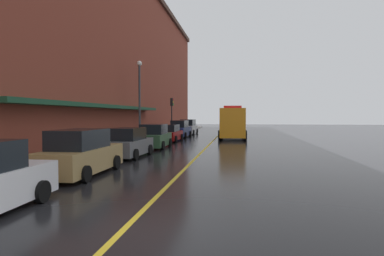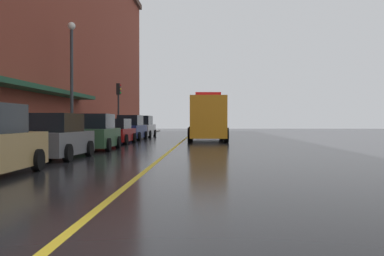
% 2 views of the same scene
% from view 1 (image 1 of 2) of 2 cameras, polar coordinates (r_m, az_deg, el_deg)
% --- Properties ---
extents(ground_plane, '(112.00, 112.00, 0.00)m').
position_cam_1_polar(ground_plane, '(31.69, 3.72, -2.22)').
color(ground_plane, black).
extents(sidewalk_left, '(2.40, 70.00, 0.15)m').
position_cam_1_polar(sidewalk_left, '(32.76, -7.17, -1.96)').
color(sidewalk_left, '#ADA8A0').
rests_on(sidewalk_left, ground).
extents(lane_center_stripe, '(0.16, 70.00, 0.01)m').
position_cam_1_polar(lane_center_stripe, '(31.69, 3.72, -2.22)').
color(lane_center_stripe, gold).
rests_on(lane_center_stripe, ground).
extents(brick_building_left, '(10.71, 64.00, 17.06)m').
position_cam_1_polar(brick_building_left, '(34.36, -17.57, 12.32)').
color(brick_building_left, brown).
rests_on(brick_building_left, ground).
extents(parked_car_1, '(1.99, 4.86, 1.91)m').
position_cam_1_polar(parked_car_1, '(14.34, -18.73, -4.30)').
color(parked_car_1, '#A5844C').
rests_on(parked_car_1, ground).
extents(parked_car_2, '(2.09, 4.26, 1.74)m').
position_cam_1_polar(parked_car_2, '(19.67, -11.04, -2.67)').
color(parked_car_2, '#595B60').
rests_on(parked_car_2, ground).
extents(parked_car_3, '(2.10, 4.32, 1.81)m').
position_cam_1_polar(parked_car_3, '(24.82, -6.58, -1.55)').
color(parked_car_3, '#2D5133').
rests_on(parked_car_3, ground).
extents(parked_car_4, '(2.09, 4.35, 1.60)m').
position_cam_1_polar(parked_car_4, '(30.70, -4.01, -0.96)').
color(parked_car_4, maroon).
rests_on(parked_car_4, ground).
extents(parked_car_5, '(2.07, 4.60, 1.89)m').
position_cam_1_polar(parked_car_5, '(36.38, -2.11, -0.25)').
color(parked_car_5, navy).
rests_on(parked_car_5, ground).
extents(parked_car_6, '(2.13, 4.79, 1.92)m').
position_cam_1_polar(parked_car_6, '(42.23, -0.66, 0.12)').
color(parked_car_6, silver).
rests_on(parked_car_6, ground).
extents(utility_truck, '(2.94, 9.13, 3.39)m').
position_cam_1_polar(utility_truck, '(35.23, 7.08, 0.85)').
color(utility_truck, orange).
rests_on(utility_truck, ground).
extents(parking_meter_0, '(0.14, 0.18, 1.33)m').
position_cam_1_polar(parking_meter_0, '(25.66, -9.55, -0.95)').
color(parking_meter_0, '#4C4C51').
rests_on(parking_meter_0, sidewalk_left).
extents(parking_meter_1, '(0.14, 0.18, 1.33)m').
position_cam_1_polar(parking_meter_1, '(27.65, -8.24, -0.71)').
color(parking_meter_1, '#4C4C51').
rests_on(parking_meter_1, sidewalk_left).
extents(parking_meter_2, '(0.14, 0.18, 1.33)m').
position_cam_1_polar(parking_meter_2, '(20.02, -14.84, -1.90)').
color(parking_meter_2, '#4C4C51').
rests_on(parking_meter_2, sidewalk_left).
extents(parking_meter_3, '(0.14, 0.18, 1.33)m').
position_cam_1_polar(parking_meter_3, '(15.52, -22.15, -3.20)').
color(parking_meter_3, '#4C4C51').
rests_on(parking_meter_3, sidewalk_left).
extents(street_lamp_left, '(0.44, 0.44, 6.94)m').
position_cam_1_polar(street_lamp_left, '(28.34, -9.15, 6.12)').
color(street_lamp_left, '#33383D').
rests_on(street_lamp_left, sidewalk_left).
extents(traffic_light_near, '(0.38, 0.36, 4.30)m').
position_cam_1_polar(traffic_light_near, '(38.09, -3.55, 3.29)').
color(traffic_light_near, '#232326').
rests_on(traffic_light_near, sidewalk_left).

